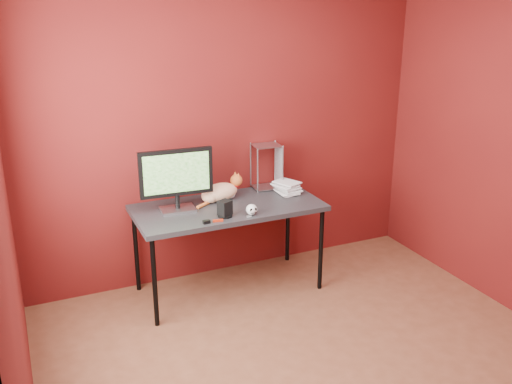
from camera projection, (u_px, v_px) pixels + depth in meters
name	position (u px, v px, depth m)	size (l,w,h in m)	color
room	(339.00, 164.00, 3.21)	(3.52, 3.52, 2.61)	brown
desk	(228.00, 211.00, 4.58)	(1.50, 0.70, 0.75)	black
monitor	(176.00, 177.00, 4.37)	(0.57, 0.20, 0.49)	#A2A3A6
cat	(220.00, 192.00, 4.65)	(0.45, 0.23, 0.22)	orange
skull_mug	(252.00, 209.00, 4.36)	(0.09, 0.09, 0.08)	silver
speaker	(225.00, 209.00, 4.32)	(0.12, 0.11, 0.13)	black
book_stack	(280.00, 133.00, 4.66)	(0.23, 0.26, 1.06)	beige
wire_rack	(267.00, 166.00, 4.91)	(0.24, 0.21, 0.39)	#A2A3A6
pocket_knife	(218.00, 221.00, 4.24)	(0.08, 0.02, 0.02)	#A4230C
black_gadget	(207.00, 222.00, 4.20)	(0.05, 0.03, 0.03)	black
washer	(249.00, 216.00, 4.34)	(0.04, 0.04, 0.00)	#A2A3A6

